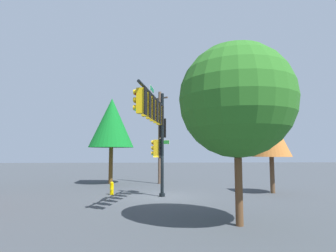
% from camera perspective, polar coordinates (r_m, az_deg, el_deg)
% --- Properties ---
extents(ground_plane, '(120.00, 120.00, 0.00)m').
position_cam_1_polar(ground_plane, '(17.48, -1.23, -14.39)').
color(ground_plane, '#3B4045').
extents(signal_pole_assembly, '(6.74, 1.90, 6.44)m').
position_cam_1_polar(signal_pole_assembly, '(15.30, -2.70, 0.98)').
color(signal_pole_assembly, black).
rests_on(signal_pole_assembly, ground_plane).
extents(utility_pole, '(1.29, 1.42, 8.15)m').
position_cam_1_polar(utility_pole, '(24.45, -1.73, -1.98)').
color(utility_pole, brown).
rests_on(utility_pole, ground_plane).
extents(fire_hydrant, '(0.33, 0.24, 0.83)m').
position_cam_1_polar(fire_hydrant, '(18.52, -11.55, -12.50)').
color(fire_hydrant, '#E8C502').
rests_on(fire_hydrant, ground_plane).
extents(tree_near, '(2.64, 2.64, 5.36)m').
position_cam_1_polar(tree_near, '(20.02, 20.50, -1.84)').
color(tree_near, brown).
rests_on(tree_near, ground_plane).
extents(tree_mid, '(4.44, 4.44, 6.92)m').
position_cam_1_polar(tree_mid, '(10.94, 14.01, 5.21)').
color(tree_mid, brown).
rests_on(tree_mid, ground_plane).
extents(tree_far, '(3.94, 3.94, 7.55)m').
position_cam_1_polar(tree_far, '(24.97, -11.59, 0.64)').
color(tree_far, brown).
rests_on(tree_far, ground_plane).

